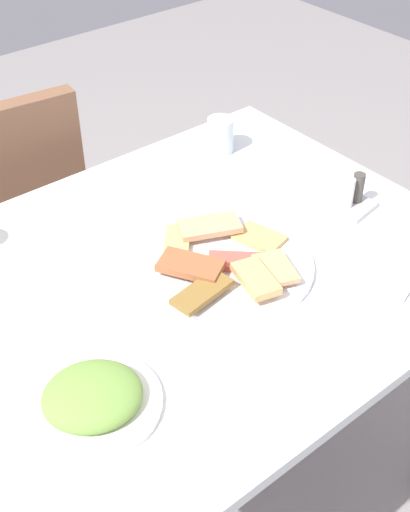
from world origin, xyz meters
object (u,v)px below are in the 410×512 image
Objects in this scene: dining_table at (189,300)px; salad_plate_greens at (93,398)px; dining_chair at (7,222)px; pide_platter at (228,263)px; drinking_glass at (220,135)px; condiment_caddy at (352,198)px.

dining_table is 0.38m from salad_plate_greens.
pide_platter is (0.14, -0.77, 0.27)m from dining_chair.
condiment_caddy is (0.06, -0.37, -0.02)m from drinking_glass.
condiment_caddy is at bearing -2.29° from pide_platter.
drinking_glass is at bearing 41.99° from dining_table.
dining_table is 1.23× the size of dining_chair.
dining_table is at bearing 171.22° from condiment_caddy.
pide_platter is at bearing -79.44° from dining_chair.
dining_chair is 0.67m from drinking_glass.
drinking_glass is (0.67, 0.48, 0.02)m from salad_plate_greens.
dining_table is at bearing 27.87° from salad_plate_greens.
pide_platter is 3.27× the size of condiment_caddy.
dining_table is at bearing -83.43° from dining_chair.
condiment_caddy is (0.41, -0.06, 0.11)m from dining_table.
condiment_caddy is (0.49, -0.78, 0.28)m from dining_chair.
salad_plate_greens is at bearing -171.46° from condiment_caddy.
salad_plate_greens reaches higher than dining_table.
condiment_caddy is (0.73, 0.11, 0.01)m from salad_plate_greens.
drinking_glass reaches higher than condiment_caddy.
salad_plate_greens is at bearing -152.13° from dining_table.
dining_table is 0.48m from drinking_glass.
dining_chair is at bearing 121.89° from condiment_caddy.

